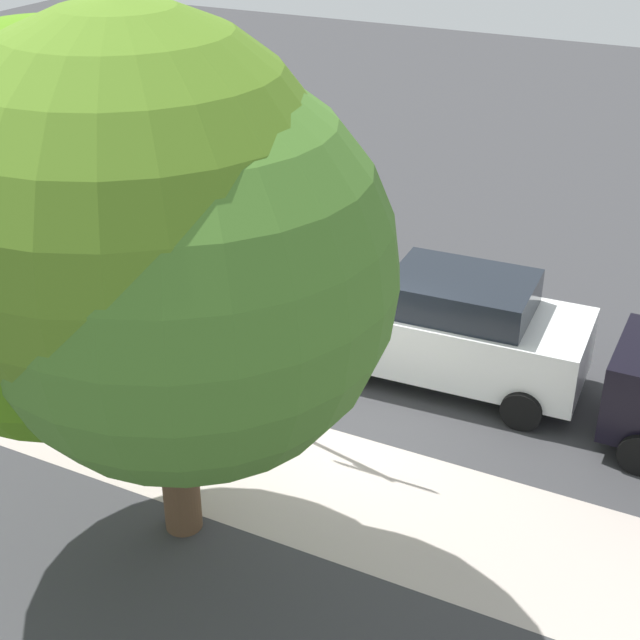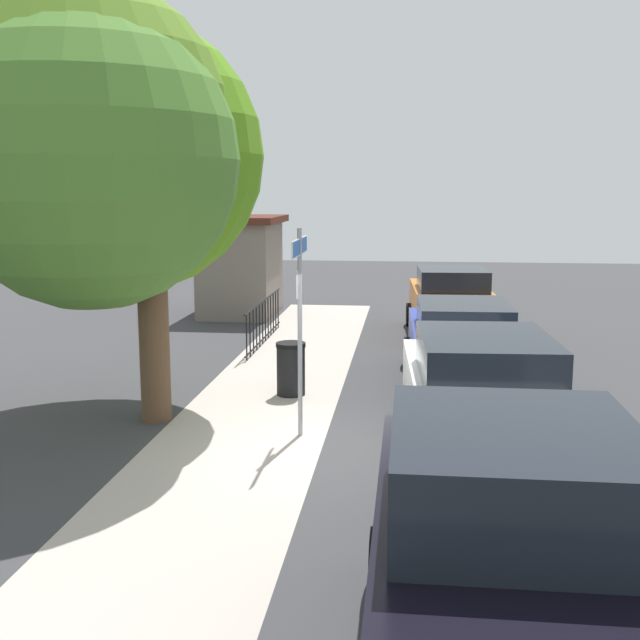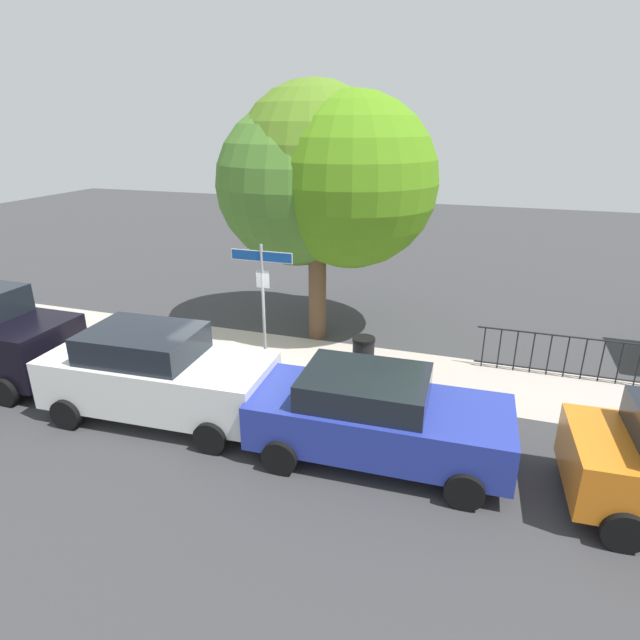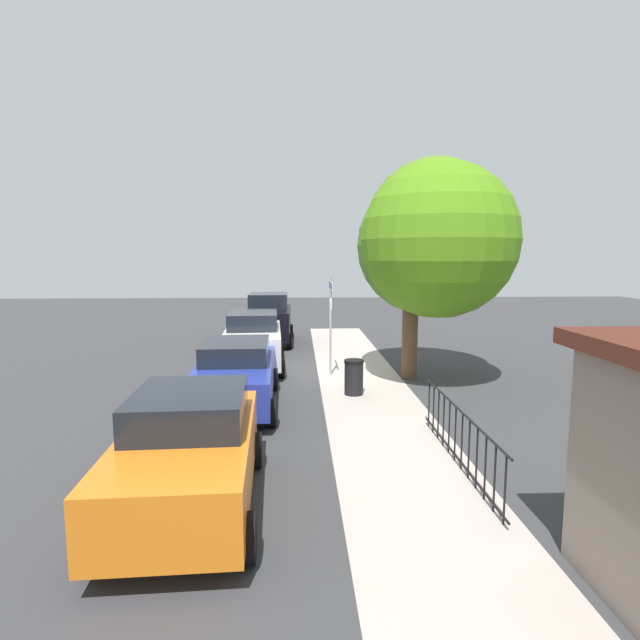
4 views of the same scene
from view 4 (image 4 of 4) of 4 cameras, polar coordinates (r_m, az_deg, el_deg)
name	(u,v)px [view 4 (image 4 of 4)]	position (r m, az deg, el deg)	size (l,w,h in m)	color
ground_plane	(318,372)	(16.78, -0.27, -5.93)	(60.00, 60.00, 0.00)	#38383A
sidewalk_strip	(364,387)	(14.95, 5.06, -7.60)	(24.00, 2.60, 0.00)	#B2A59C
street_sign	(331,306)	(16.03, 1.22, 1.62)	(1.52, 0.07, 3.18)	#9EA0A5
shade_tree	(434,238)	(15.96, 12.83, 9.11)	(6.04, 4.60, 6.86)	brown
car_black	(269,319)	(22.25, -5.86, 0.13)	(4.16, 2.12, 2.19)	black
car_white	(253,340)	(17.49, -7.61, -2.25)	(4.73, 2.27, 1.90)	white
car_blue	(236,374)	(13.03, -9.56, -6.05)	(4.64, 2.19, 1.66)	#25349A
car_orange	(189,451)	(8.12, -14.67, -14.16)	(4.32, 2.28, 1.78)	orange
iron_fence	(459,436)	(9.79, 15.46, -12.57)	(4.56, 0.04, 1.07)	black
trash_bin	(354,377)	(14.06, 3.86, -6.48)	(0.55, 0.55, 0.98)	black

